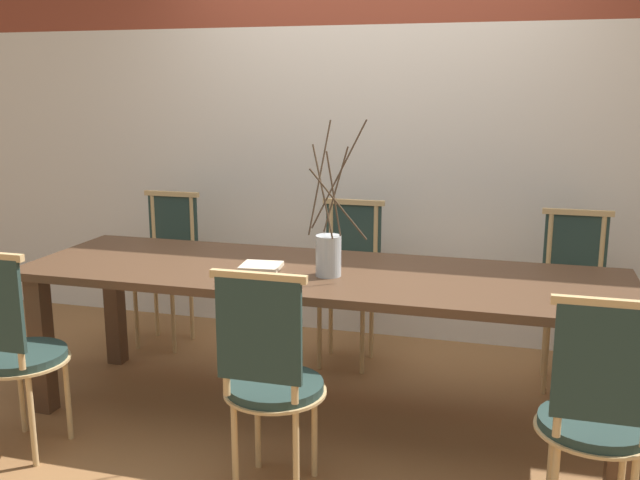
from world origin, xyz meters
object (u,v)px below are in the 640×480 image
chair_near_center (597,413)px  chair_far_center (573,294)px  dining_table (320,288)px  book_stack (261,266)px  vase_centerpiece (329,252)px

chair_near_center → chair_far_center: size_ratio=1.00×
dining_table → book_stack: bearing=-171.3°
chair_near_center → vase_centerpiece: (-1.14, 0.66, 0.35)m
chair_near_center → book_stack: size_ratio=4.64×
book_stack → chair_far_center: bearing=27.5°
chair_near_center → chair_far_center: 1.48m
dining_table → vase_centerpiece: vase_centerpiece is taller
dining_table → book_stack: size_ratio=14.07×
dining_table → book_stack: (-0.29, -0.04, 0.10)m
book_stack → vase_centerpiece: bearing=-5.9°
chair_near_center → dining_table: bearing=148.5°
chair_near_center → vase_centerpiece: 1.36m
dining_table → vase_centerpiece: size_ratio=4.04×
chair_near_center → book_stack: chair_near_center is taller
chair_near_center → vase_centerpiece: bearing=150.0°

